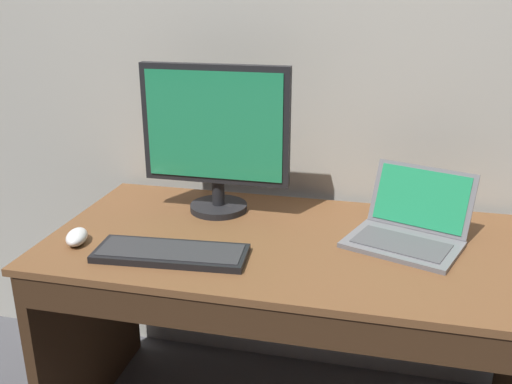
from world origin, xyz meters
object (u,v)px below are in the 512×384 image
Objects in this scene: laptop_space_gray at (408,230)px; wired_keyboard at (171,253)px; computer_mouse at (77,237)px; external_monitor at (216,136)px.

laptop_space_gray is 0.89× the size of wired_keyboard.
laptop_space_gray is at bearing -2.79° from computer_mouse.
wired_keyboard is 4.16× the size of computer_mouse.
laptop_space_gray is 0.80× the size of external_monitor.
external_monitor is at bearing 28.82° from computer_mouse.
external_monitor reaches higher than wired_keyboard.
computer_mouse is (-0.29, 0.02, 0.01)m from wired_keyboard.
wired_keyboard is (-0.63, -0.25, -0.03)m from laptop_space_gray.
computer_mouse is at bearing -166.17° from laptop_space_gray.
external_monitor reaches higher than laptop_space_gray.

